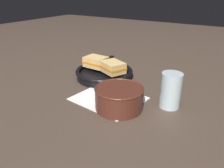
{
  "coord_description": "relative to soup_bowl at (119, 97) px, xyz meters",
  "views": [
    {
      "loc": [
        0.41,
        -0.59,
        0.38
      ],
      "look_at": [
        0.01,
        0.06,
        0.04
      ],
      "focal_mm": 35.0,
      "sensor_mm": 36.0,
      "label": 1
    }
  ],
  "objects": [
    {
      "name": "skillet",
      "position": [
        -0.2,
        0.2,
        -0.02
      ],
      "size": [
        0.26,
        0.35,
        0.04
      ],
      "color": "black",
      "rests_on": "ground_plane"
    },
    {
      "name": "sandwich_near_left",
      "position": [
        -0.25,
        0.21,
        0.02
      ],
      "size": [
        0.11,
        0.08,
        0.05
      ],
      "rotation": [
        0.0,
        0.0,
        4.67
      ],
      "color": "#DBB26B",
      "rests_on": "skillet"
    },
    {
      "name": "sandwich_near_right",
      "position": [
        -0.14,
        0.19,
        0.02
      ],
      "size": [
        0.12,
        0.11,
        0.05
      ],
      "rotation": [
        0.0,
        0.0,
        7.43
      ],
      "color": "#DBB26B",
      "rests_on": "skillet"
    },
    {
      "name": "napkin",
      "position": [
        -0.07,
        0.04,
        -0.04
      ],
      "size": [
        0.26,
        0.23,
        0.0
      ],
      "color": "white",
      "rests_on": "ground_plane"
    },
    {
      "name": "spoon",
      "position": [
        -0.06,
        0.02,
        -0.04
      ],
      "size": [
        0.14,
        0.08,
        0.01
      ],
      "rotation": [
        0.0,
        0.0,
        -0.42
      ],
      "color": "silver",
      "rests_on": "napkin"
    },
    {
      "name": "drinking_glass",
      "position": [
        0.14,
        0.1,
        0.02
      ],
      "size": [
        0.07,
        0.07,
        0.12
      ],
      "color": "silver",
      "rests_on": "ground_plane"
    },
    {
      "name": "soup_bowl",
      "position": [
        0.0,
        0.0,
        0.0
      ],
      "size": [
        0.17,
        0.17,
        0.08
      ],
      "color": "#4C2319",
      "rests_on": "ground_plane"
    },
    {
      "name": "ground_plane",
      "position": [
        -0.08,
        0.02,
        -0.04
      ],
      "size": [
        4.0,
        4.0,
        0.0
      ],
      "primitive_type": "plane",
      "color": "#47382D"
    }
  ]
}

